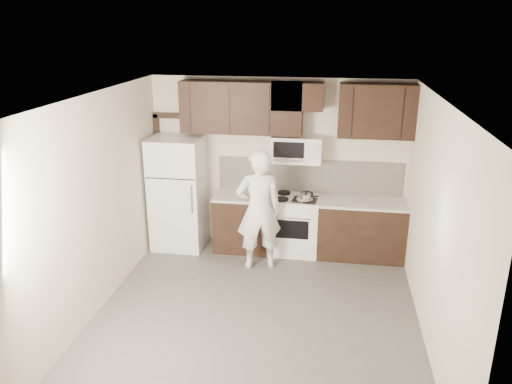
% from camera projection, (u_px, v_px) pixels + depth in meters
% --- Properties ---
extents(floor, '(4.50, 4.50, 0.00)m').
position_uv_depth(floor, '(256.00, 316.00, 6.24)').
color(floor, '#52504D').
rests_on(floor, ground).
extents(back_wall, '(4.00, 0.00, 4.00)m').
position_uv_depth(back_wall, '(278.00, 164.00, 7.90)').
color(back_wall, beige).
rests_on(back_wall, ground).
extents(ceiling, '(4.50, 4.50, 0.00)m').
position_uv_depth(ceiling, '(256.00, 99.00, 5.36)').
color(ceiling, white).
rests_on(ceiling, back_wall).
extents(counter_run, '(2.95, 0.64, 0.91)m').
position_uv_depth(counter_run, '(313.00, 226.00, 7.81)').
color(counter_run, black).
rests_on(counter_run, floor).
extents(stove, '(0.76, 0.66, 0.94)m').
position_uv_depth(stove, '(294.00, 224.00, 7.86)').
color(stove, white).
rests_on(stove, floor).
extents(backsplash, '(2.90, 0.02, 0.54)m').
position_uv_depth(backsplash, '(309.00, 176.00, 7.87)').
color(backsplash, beige).
rests_on(backsplash, counter_run).
extents(upper_cabinets, '(3.48, 0.35, 0.78)m').
position_uv_depth(upper_cabinets, '(291.00, 107.00, 7.40)').
color(upper_cabinets, black).
rests_on(upper_cabinets, back_wall).
extents(microwave, '(0.76, 0.42, 0.40)m').
position_uv_depth(microwave, '(296.00, 149.00, 7.58)').
color(microwave, white).
rests_on(microwave, upper_cabinets).
extents(refrigerator, '(0.80, 0.76, 1.80)m').
position_uv_depth(refrigerator, '(178.00, 193.00, 7.94)').
color(refrigerator, white).
rests_on(refrigerator, floor).
extents(door_trim, '(0.50, 0.08, 2.12)m').
position_uv_depth(door_trim, '(161.00, 166.00, 8.18)').
color(door_trim, black).
rests_on(door_trim, floor).
extents(saucepan, '(0.27, 0.16, 0.15)m').
position_uv_depth(saucepan, '(306.00, 198.00, 7.52)').
color(saucepan, silver).
rests_on(saucepan, stove).
extents(baking_tray, '(0.39, 0.31, 0.02)m').
position_uv_depth(baking_tray, '(305.00, 200.00, 7.57)').
color(baking_tray, black).
rests_on(baking_tray, counter_run).
extents(pizza, '(0.27, 0.27, 0.02)m').
position_uv_depth(pizza, '(305.00, 199.00, 7.56)').
color(pizza, tan).
rests_on(pizza, baking_tray).
extents(person, '(0.76, 0.61, 1.81)m').
position_uv_depth(person, '(259.00, 210.00, 7.22)').
color(person, silver).
rests_on(person, floor).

